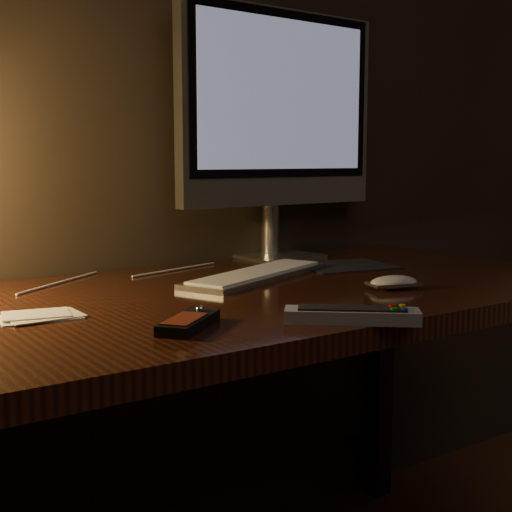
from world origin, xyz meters
TOP-DOWN VIEW (x-y plane):
  - desk at (0.00, 1.93)m, footprint 1.60×0.75m
  - monitor at (0.38, 2.18)m, footprint 0.60×0.18m
  - keyboard at (0.15, 1.95)m, footprint 0.43×0.27m
  - mousepad at (0.42, 1.97)m, footprint 0.25×0.21m
  - mouse at (0.30, 1.69)m, footprint 0.11×0.08m
  - media_remote at (-0.20, 1.63)m, footprint 0.14×0.13m
  - tv_remote at (0.03, 1.52)m, footprint 0.20×0.18m
  - papers at (-0.36, 1.83)m, footprint 0.14×0.10m
  - cable at (-0.09, 2.13)m, footprint 0.50×0.23m

SIDE VIEW (x-z plane):
  - desk at x=0.00m, z-range 0.25..1.00m
  - mousepad at x=0.42m, z-range 0.75..0.75m
  - cable at x=-0.09m, z-range 0.75..0.75m
  - papers at x=-0.36m, z-range 0.75..0.76m
  - keyboard at x=0.15m, z-range 0.75..0.77m
  - media_remote at x=-0.20m, z-range 0.75..0.77m
  - mouse at x=0.30m, z-range 0.75..0.77m
  - tv_remote at x=0.03m, z-range 0.75..0.78m
  - monitor at x=0.38m, z-range 0.81..1.44m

